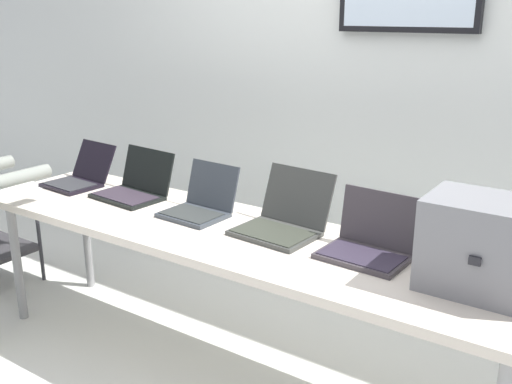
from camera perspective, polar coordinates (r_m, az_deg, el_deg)
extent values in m
cube|color=silver|center=(3.08, -2.78, -17.17)|extent=(8.00, 8.00, 0.04)
cube|color=silver|center=(3.52, 8.23, 11.66)|extent=(8.00, 0.06, 2.78)
cube|color=beige|center=(2.73, -3.01, -4.01)|extent=(2.81, 0.70, 0.04)
cylinder|color=gray|center=(3.62, -22.19, -6.25)|extent=(0.05, 0.05, 0.71)
cylinder|color=gray|center=(3.89, -16.13, -4.01)|extent=(0.05, 0.05, 0.71)
cube|color=slate|center=(2.24, 21.49, -4.88)|extent=(0.43, 0.31, 0.34)
cube|color=black|center=(2.10, 20.46, -6.29)|extent=(0.04, 0.01, 0.03)
cube|color=black|center=(3.52, -17.48, 0.62)|extent=(0.32, 0.25, 0.02)
cube|color=#2C2C30|center=(3.51, -17.66, 0.77)|extent=(0.29, 0.20, 0.00)
cube|color=black|center=(3.58, -15.45, 2.94)|extent=(0.31, 0.13, 0.21)
cube|color=#2B603B|center=(3.58, -15.41, 2.92)|extent=(0.28, 0.11, 0.18)
cube|color=black|center=(3.22, -12.41, -0.48)|extent=(0.39, 0.27, 0.02)
cube|color=#302832|center=(3.21, -12.59, -0.33)|extent=(0.35, 0.21, 0.00)
cube|color=black|center=(3.28, -10.48, 2.15)|extent=(0.37, 0.11, 0.22)
cube|color=#3B4079|center=(3.28, -10.43, 2.15)|extent=(0.34, 0.09, 0.20)
cube|color=#343A42|center=(2.88, -6.13, -2.25)|extent=(0.31, 0.24, 0.02)
cube|color=#2D3130|center=(2.87, -6.29, -2.09)|extent=(0.28, 0.19, 0.00)
cube|color=#343A42|center=(2.95, -4.25, 0.68)|extent=(0.30, 0.09, 0.22)
cube|color=silver|center=(2.96, -4.21, 0.67)|extent=(0.28, 0.07, 0.19)
cube|color=#393B38|center=(2.64, 1.80, -4.05)|extent=(0.37, 0.29, 0.02)
cube|color=#31352C|center=(2.62, 1.63, -3.88)|extent=(0.34, 0.24, 0.00)
cube|color=#393B38|center=(2.73, 4.07, -0.39)|extent=(0.36, 0.13, 0.25)
cube|color=black|center=(2.74, 4.10, -0.39)|extent=(0.33, 0.11, 0.22)
cube|color=#3C363B|center=(2.43, 10.33, -6.22)|extent=(0.36, 0.26, 0.02)
cube|color=#2D2736|center=(2.42, 10.21, -6.05)|extent=(0.33, 0.20, 0.00)
cube|color=#3C363B|center=(2.50, 11.91, -2.55)|extent=(0.35, 0.06, 0.23)
cube|color=white|center=(2.51, 11.95, -2.54)|extent=(0.32, 0.05, 0.20)
cylinder|color=gray|center=(3.17, -21.89, 1.35)|extent=(0.08, 0.32, 0.07)
cube|color=white|center=(3.60, -22.58, 0.30)|extent=(0.27, 0.34, 0.00)
cylinder|color=#333338|center=(4.09, -20.34, -3.77)|extent=(0.02, 0.02, 0.66)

